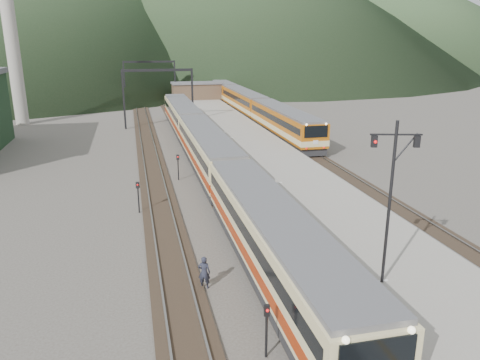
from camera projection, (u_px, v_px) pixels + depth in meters
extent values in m
cube|color=black|center=(195.00, 150.00, 51.73)|extent=(2.60, 200.00, 0.12)
cube|color=slate|center=(189.00, 149.00, 51.55)|extent=(0.10, 200.00, 0.14)
cube|color=slate|center=(202.00, 149.00, 51.86)|extent=(0.10, 200.00, 0.14)
cube|color=black|center=(149.00, 152.00, 50.65)|extent=(2.60, 200.00, 0.12)
cube|color=slate|center=(142.00, 152.00, 50.46)|extent=(0.10, 200.00, 0.14)
cube|color=slate|center=(156.00, 151.00, 50.78)|extent=(0.10, 200.00, 0.14)
cube|color=black|center=(294.00, 145.00, 54.22)|extent=(2.60, 200.00, 0.12)
cube|color=slate|center=(288.00, 144.00, 54.04)|extent=(0.10, 200.00, 0.14)
cube|color=slate|center=(299.00, 144.00, 54.35)|extent=(0.10, 200.00, 0.14)
cube|color=gray|center=(249.00, 147.00, 50.95)|extent=(8.00, 100.00, 1.00)
cube|color=black|center=(124.00, 100.00, 62.95)|extent=(0.25, 0.25, 8.00)
cube|color=black|center=(192.00, 98.00, 64.97)|extent=(0.25, 0.25, 8.00)
cube|color=black|center=(157.00, 70.00, 62.86)|extent=(9.30, 0.22, 0.35)
cube|color=black|center=(125.00, 83.00, 86.26)|extent=(0.25, 0.25, 8.00)
cube|color=black|center=(175.00, 82.00, 88.28)|extent=(0.25, 0.25, 8.00)
cube|color=black|center=(149.00, 62.00, 86.17)|extent=(9.30, 0.22, 0.35)
cylinder|color=#9E998E|center=(8.00, 14.00, 63.16)|extent=(1.80, 1.80, 30.00)
cube|color=brown|center=(197.00, 91.00, 87.70)|extent=(9.00, 4.00, 2.80)
cube|color=slate|center=(197.00, 83.00, 87.25)|extent=(9.40, 4.40, 0.30)
cone|color=#2B4526|center=(371.00, 11.00, 226.88)|extent=(160.00, 160.00, 50.00)
cube|color=#CFC187|center=(274.00, 241.00, 23.54)|extent=(3.04, 20.43, 3.71)
cube|color=#CFC187|center=(207.00, 149.00, 43.05)|extent=(3.04, 20.43, 3.71)
cube|color=#CFC187|center=(182.00, 115.00, 62.57)|extent=(3.04, 20.43, 3.71)
cube|color=#A4540D|center=(284.00, 122.00, 57.08)|extent=(3.04, 20.46, 3.71)
cube|color=#A4540D|center=(244.00, 101.00, 76.62)|extent=(3.04, 20.46, 3.71)
cube|color=#A4540D|center=(220.00, 88.00, 96.16)|extent=(3.04, 20.46, 3.71)
cylinder|color=black|center=(389.00, 205.00, 20.62)|extent=(0.14, 0.14, 7.55)
cube|color=black|center=(396.00, 135.00, 19.70)|extent=(2.15, 0.61, 0.07)
cube|color=black|center=(374.00, 141.00, 19.81)|extent=(0.29, 0.24, 0.50)
cube|color=black|center=(417.00, 142.00, 19.77)|extent=(0.29, 0.24, 0.50)
cylinder|color=black|center=(266.00, 334.00, 17.84)|extent=(0.10, 0.10, 2.00)
cube|color=black|center=(267.00, 310.00, 17.54)|extent=(0.24, 0.19, 0.45)
cylinder|color=black|center=(178.00, 169.00, 40.56)|extent=(0.10, 0.10, 2.00)
cube|color=black|center=(178.00, 157.00, 40.26)|extent=(0.26, 0.23, 0.45)
cylinder|color=black|center=(139.00, 199.00, 32.89)|extent=(0.10, 0.10, 2.00)
cube|color=black|center=(138.00, 185.00, 32.59)|extent=(0.26, 0.23, 0.45)
imported|color=#202230|center=(204.00, 272.00, 22.93)|extent=(0.72, 0.60, 1.68)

